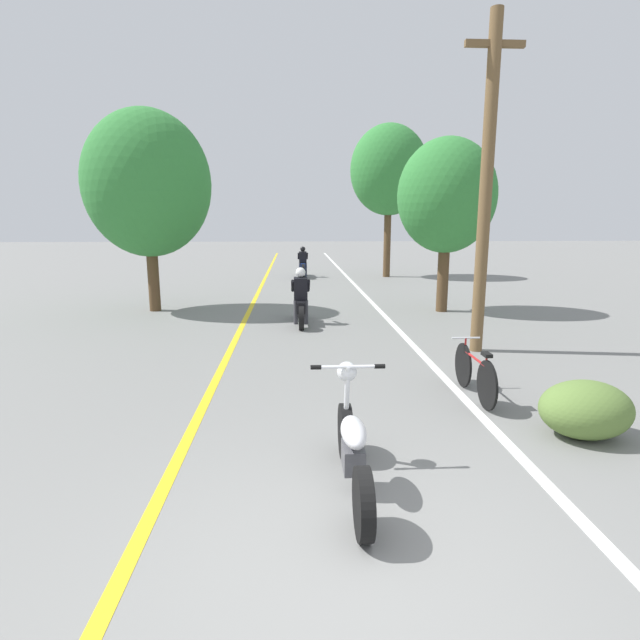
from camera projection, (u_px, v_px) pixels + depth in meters
ground_plane at (351, 575)px, 3.70m from camera, size 120.00×120.00×0.00m
lane_stripe_center at (255, 300)px, 16.51m from camera, size 0.14×48.00×0.01m
lane_stripe_edge at (368, 299)px, 16.71m from camera, size 0.14×48.00×0.01m
utility_pole at (486, 185)px, 9.45m from camera, size 1.10×0.24×6.31m
roadside_tree_right_near at (447, 196)px, 13.84m from camera, size 2.75×2.47×4.84m
roadside_tree_right_far at (389, 170)px, 22.39m from camera, size 3.49×3.14×6.82m
roadside_tree_left at (147, 184)px, 13.86m from camera, size 3.51×3.16×5.60m
roadside_bush at (586, 409)px, 6.00m from camera, size 1.10×0.88×0.70m
motorcycle_foreground at (353, 447)px, 4.83m from camera, size 0.78×2.05×1.12m
motorcycle_rider_lead at (301, 303)px, 12.62m from camera, size 0.50×2.07×1.43m
motorcycle_rider_far at (303, 265)px, 23.08m from camera, size 0.50×2.13×1.41m
bicycle_parked at (475, 373)px, 7.36m from camera, size 0.44×1.68×0.81m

